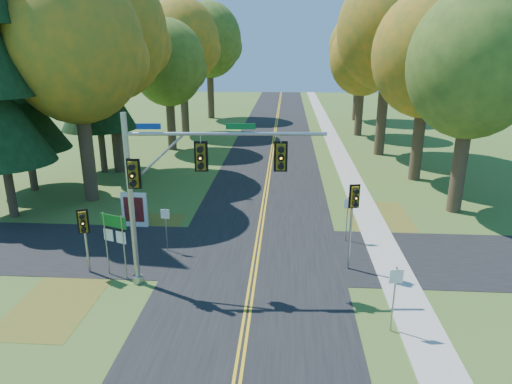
# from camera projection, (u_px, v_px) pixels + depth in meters

# --- Properties ---
(ground) EXTENTS (160.00, 160.00, 0.00)m
(ground) POSITION_uv_depth(u_px,v_px,m) (254.00, 273.00, 20.11)
(ground) COLOR #3C6022
(ground) RESTS_ON ground
(road_main) EXTENTS (8.00, 160.00, 0.02)m
(road_main) POSITION_uv_depth(u_px,v_px,m) (254.00, 273.00, 20.10)
(road_main) COLOR black
(road_main) RESTS_ON ground
(road_cross) EXTENTS (60.00, 6.00, 0.02)m
(road_cross) POSITION_uv_depth(u_px,v_px,m) (257.00, 253.00, 22.00)
(road_cross) COLOR black
(road_cross) RESTS_ON ground
(centerline_left) EXTENTS (0.10, 160.00, 0.01)m
(centerline_left) POSITION_uv_depth(u_px,v_px,m) (251.00, 272.00, 20.10)
(centerline_left) COLOR gold
(centerline_left) RESTS_ON road_main
(centerline_right) EXTENTS (0.10, 160.00, 0.01)m
(centerline_right) POSITION_uv_depth(u_px,v_px,m) (256.00, 273.00, 20.09)
(centerline_right) COLOR gold
(centerline_right) RESTS_ON road_main
(sidewalk_east) EXTENTS (1.60, 160.00, 0.06)m
(sidewalk_east) POSITION_uv_depth(u_px,v_px,m) (396.00, 277.00, 19.70)
(sidewalk_east) COLOR #9E998E
(sidewalk_east) RESTS_ON ground
(leaf_patch_w_near) EXTENTS (4.00, 6.00, 0.00)m
(leaf_patch_w_near) POSITION_uv_depth(u_px,v_px,m) (138.00, 233.00, 24.32)
(leaf_patch_w_near) COLOR brown
(leaf_patch_w_near) RESTS_ON ground
(leaf_patch_e) EXTENTS (3.50, 8.00, 0.00)m
(leaf_patch_e) POSITION_uv_depth(u_px,v_px,m) (383.00, 225.00, 25.36)
(leaf_patch_e) COLOR brown
(leaf_patch_e) RESTS_ON ground
(leaf_patch_w_far) EXTENTS (3.00, 5.00, 0.00)m
(leaf_patch_w_far) POSITION_uv_depth(u_px,v_px,m) (56.00, 303.00, 17.74)
(leaf_patch_w_far) COLOR brown
(leaf_patch_w_far) RESTS_ON ground
(tree_w_a) EXTENTS (8.00, 8.00, 14.15)m
(tree_w_a) POSITION_uv_depth(u_px,v_px,m) (76.00, 47.00, 26.80)
(tree_w_a) COLOR #38281C
(tree_w_a) RESTS_ON ground
(tree_e_a) EXTENTS (7.20, 7.20, 12.73)m
(tree_e_a) POSITION_uv_depth(u_px,v_px,m) (474.00, 65.00, 25.06)
(tree_e_a) COLOR #38281C
(tree_e_a) RESTS_ON ground
(tree_w_b) EXTENTS (8.60, 8.60, 15.38)m
(tree_w_b) POSITION_uv_depth(u_px,v_px,m) (109.00, 33.00, 33.12)
(tree_w_b) COLOR #38281C
(tree_w_b) RESTS_ON ground
(tree_e_b) EXTENTS (7.60, 7.60, 13.33)m
(tree_e_b) POSITION_uv_depth(u_px,v_px,m) (428.00, 55.00, 31.44)
(tree_e_b) COLOR #38281C
(tree_e_b) RESTS_ON ground
(tree_w_c) EXTENTS (6.80, 6.80, 11.91)m
(tree_w_c) POSITION_uv_depth(u_px,v_px,m) (169.00, 64.00, 41.49)
(tree_w_c) COLOR #38281C
(tree_w_c) RESTS_ON ground
(tree_e_c) EXTENTS (8.80, 8.80, 15.79)m
(tree_e_c) POSITION_uv_depth(u_px,v_px,m) (390.00, 31.00, 38.66)
(tree_e_c) COLOR #38281C
(tree_e_c) RESTS_ON ground
(tree_w_d) EXTENTS (8.20, 8.20, 14.56)m
(tree_w_d) POSITION_uv_depth(u_px,v_px,m) (182.00, 43.00, 49.23)
(tree_w_d) COLOR #38281C
(tree_w_d) RESTS_ON ground
(tree_e_d) EXTENTS (7.00, 7.00, 12.32)m
(tree_e_d) POSITION_uv_depth(u_px,v_px,m) (363.00, 58.00, 48.16)
(tree_e_d) COLOR #38281C
(tree_e_d) RESTS_ON ground
(tree_w_e) EXTENTS (8.40, 8.40, 14.97)m
(tree_w_e) POSITION_uv_depth(u_px,v_px,m) (210.00, 41.00, 59.41)
(tree_w_e) COLOR #38281C
(tree_w_e) RESTS_ON ground
(tree_e_e) EXTENTS (7.80, 7.80, 13.74)m
(tree_e_e) POSITION_uv_depth(u_px,v_px,m) (360.00, 48.00, 57.95)
(tree_e_e) COLOR #38281C
(tree_e_e) RESTS_ON ground
(pine_b) EXTENTS (5.60, 5.60, 17.31)m
(pine_b) POSITION_uv_depth(u_px,v_px,m) (16.00, 68.00, 29.06)
(pine_b) COLOR #38281C
(pine_b) RESTS_ON ground
(pine_c) EXTENTS (5.60, 5.60, 20.56)m
(pine_c) POSITION_uv_depth(u_px,v_px,m) (91.00, 43.00, 33.14)
(pine_c) COLOR #38281C
(pine_c) RESTS_ON ground
(traffic_mast) EXTENTS (7.91, 1.05, 7.18)m
(traffic_mast) POSITION_uv_depth(u_px,v_px,m) (178.00, 178.00, 17.84)
(traffic_mast) COLOR #96989E
(traffic_mast) RESTS_ON ground
(east_signal_pole) EXTENTS (0.46, 0.54, 4.03)m
(east_signal_pole) POSITION_uv_depth(u_px,v_px,m) (353.00, 206.00, 19.39)
(east_signal_pole) COLOR #979B9F
(east_signal_pole) RESTS_ON ground
(ped_signal_pole) EXTENTS (0.46, 0.55, 3.03)m
(ped_signal_pole) POSITION_uv_depth(u_px,v_px,m) (84.00, 226.00, 19.32)
(ped_signal_pole) COLOR #95989D
(ped_signal_pole) RESTS_ON ground
(route_sign_cluster) EXTENTS (1.28, 0.53, 2.91)m
(route_sign_cluster) POSITION_uv_depth(u_px,v_px,m) (114.00, 233.00, 19.21)
(route_sign_cluster) COLOR gray
(route_sign_cluster) RESTS_ON ground
(info_kiosk) EXTENTS (1.41, 0.27, 1.95)m
(info_kiosk) POSITION_uv_depth(u_px,v_px,m) (135.00, 210.00, 24.96)
(info_kiosk) COLOR silver
(info_kiosk) RESTS_ON ground
(reg_sign_e_north) EXTENTS (0.45, 0.15, 2.37)m
(reg_sign_e_north) POSITION_uv_depth(u_px,v_px,m) (348.00, 211.00, 22.91)
(reg_sign_e_north) COLOR gray
(reg_sign_e_north) RESTS_ON ground
(reg_sign_e_south) EXTENTS (0.48, 0.11, 2.50)m
(reg_sign_e_south) POSITION_uv_depth(u_px,v_px,m) (395.00, 288.00, 15.51)
(reg_sign_e_south) COLOR gray
(reg_sign_e_south) RESTS_ON ground
(reg_sign_w) EXTENTS (0.43, 0.07, 2.22)m
(reg_sign_w) POSITION_uv_depth(u_px,v_px,m) (166.00, 222.00, 21.81)
(reg_sign_w) COLOR gray
(reg_sign_w) RESTS_ON ground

